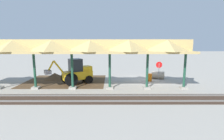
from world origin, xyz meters
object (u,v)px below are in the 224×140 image
(stop_sign, at_px, (159,67))
(traffic_barrel, at_px, (150,77))
(backhoe, at_px, (76,73))
(concrete_pipe, at_px, (158,75))

(stop_sign, relative_size, traffic_barrel, 2.50)
(backhoe, height_order, traffic_barrel, backhoe)
(stop_sign, height_order, backhoe, backhoe)
(traffic_barrel, bearing_deg, stop_sign, -151.41)
(concrete_pipe, distance_m, traffic_barrel, 1.86)
(backhoe, bearing_deg, traffic_barrel, -171.80)
(backhoe, relative_size, concrete_pipe, 2.86)
(stop_sign, xyz_separation_m, backhoe, (9.75, 1.91, -0.35))
(concrete_pipe, bearing_deg, backhoe, 14.37)
(stop_sign, bearing_deg, traffic_barrel, 28.59)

